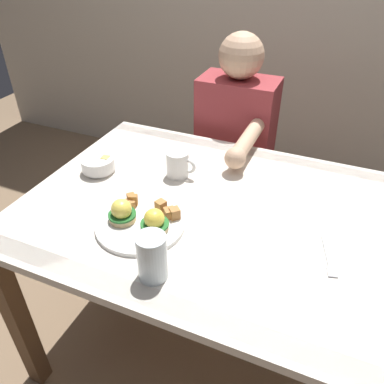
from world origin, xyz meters
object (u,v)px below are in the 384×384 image
at_px(coffee_mug, 178,163).
at_px(diner_person, 234,144).
at_px(fruit_bowl, 98,165).
at_px(eggs_benedict_plate, 140,220).
at_px(dining_table, 209,231).
at_px(water_glass_near, 152,260).
at_px(fork, 329,259).

distance_m(coffee_mug, diner_person, 0.50).
height_order(fruit_bowl, diner_person, diner_person).
xyz_separation_m(eggs_benedict_plate, diner_person, (0.05, 0.77, -0.11)).
height_order(dining_table, diner_person, diner_person).
bearing_deg(water_glass_near, fork, 30.11).
distance_m(dining_table, eggs_benedict_plate, 0.27).
bearing_deg(dining_table, coffee_mug, 143.08).
height_order(coffee_mug, water_glass_near, water_glass_near).
bearing_deg(water_glass_near, diner_person, 94.94).
xyz_separation_m(fruit_bowl, diner_person, (0.34, 0.56, -0.12)).
xyz_separation_m(coffee_mug, diner_person, (0.06, 0.47, -0.14)).
relative_size(coffee_mug, diner_person, 0.10).
xyz_separation_m(fruit_bowl, fork, (0.83, -0.13, -0.03)).
height_order(eggs_benedict_plate, water_glass_near, water_glass_near).
distance_m(water_glass_near, diner_person, 0.95).
distance_m(fork, water_glass_near, 0.48).
bearing_deg(diner_person, fruit_bowl, -121.43).
relative_size(fork, water_glass_near, 1.17).
xyz_separation_m(dining_table, diner_person, (-0.11, 0.60, 0.02)).
bearing_deg(fork, fruit_bowl, 170.86).
bearing_deg(coffee_mug, fork, -22.01).
bearing_deg(water_glass_near, coffee_mug, 107.26).
relative_size(fruit_bowl, water_glass_near, 0.91).
xyz_separation_m(dining_table, coffee_mug, (-0.17, 0.13, 0.16)).
height_order(dining_table, coffee_mug, coffee_mug).
bearing_deg(eggs_benedict_plate, fork, 8.20).
bearing_deg(fruit_bowl, dining_table, -4.97).
xyz_separation_m(fork, water_glass_near, (-0.41, -0.24, 0.05)).
bearing_deg(dining_table, water_glass_near, -94.84).
relative_size(eggs_benedict_plate, coffee_mug, 2.42).
bearing_deg(fruit_bowl, eggs_benedict_plate, -35.71).
bearing_deg(fork, dining_table, 166.06).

